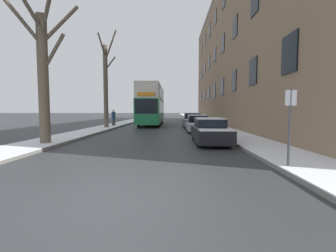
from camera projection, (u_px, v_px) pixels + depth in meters
The scene contains 12 objects.
ground_plane at pixel (110, 199), 4.49m from camera, with size 320.00×320.00×0.00m, color #303335.
sidewalk_left at pixel (147, 117), 57.48m from camera, with size 2.35×130.00×0.16m.
sidewalk_right at pixel (190, 117), 57.21m from camera, with size 2.35×130.00×0.16m.
terrace_facade_right at pixel (257, 52), 26.53m from camera, with size 9.10×43.14×17.33m.
bare_tree_left_0 at pixel (43, 71), 10.91m from camera, with size 2.87×2.70×7.24m.
bare_tree_left_1 at pixel (106, 84), 21.42m from camera, with size 1.59×3.26×9.09m.
double_decker_bus at pixel (152, 104), 27.34m from camera, with size 2.49×11.35×4.65m.
parked_car_0 at pixel (210, 131), 12.16m from camera, with size 1.69×4.36×1.36m.
parked_car_1 at pixel (197, 124), 18.57m from camera, with size 1.71×4.18×1.42m.
parked_car_2 at pixel (192, 121), 23.72m from camera, with size 1.84×4.16×1.53m.
pedestrian_left_sidewalk at pixel (114, 117), 24.39m from camera, with size 0.40×0.40×1.86m.
street_sign_post at pixel (290, 124), 6.46m from camera, with size 0.32×0.07×2.37m.
Camera 1 is at (1.27, -4.35, 1.76)m, focal length 24.00 mm.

